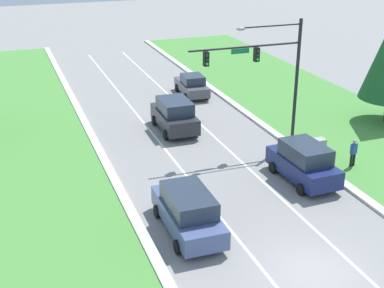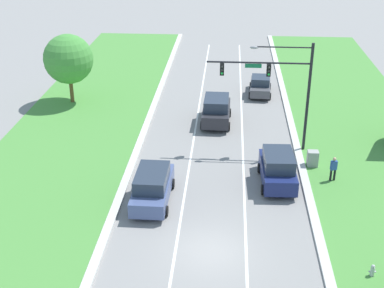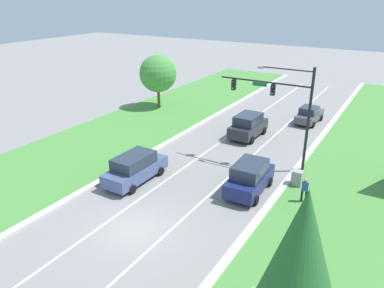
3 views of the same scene
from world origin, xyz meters
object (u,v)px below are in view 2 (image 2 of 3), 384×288
object	(u,v)px
utility_cabinet	(313,159)
fire_hydrant	(372,271)
graphite_sedan	(260,85)
slate_blue_suv	(152,186)
oak_near_left_tree	(68,59)
traffic_signal_mast	(280,81)
charcoal_suv	(216,110)
navy_suv	(278,168)
pedestrian	(333,168)

from	to	relation	value
utility_cabinet	fire_hydrant	world-z (taller)	utility_cabinet
graphite_sedan	slate_blue_suv	world-z (taller)	slate_blue_suv
oak_near_left_tree	utility_cabinet	bearing A→B (deg)	-28.92
traffic_signal_mast	charcoal_suv	bearing A→B (deg)	133.91
navy_suv	utility_cabinet	bearing A→B (deg)	42.17
graphite_sedan	traffic_signal_mast	bearing A→B (deg)	-83.94
charcoal_suv	oak_near_left_tree	xyz separation A→B (m)	(-12.55, 3.60, 2.80)
pedestrian	oak_near_left_tree	size ratio (longest dim) A/B	0.28
slate_blue_suv	oak_near_left_tree	world-z (taller)	oak_near_left_tree
graphite_sedan	slate_blue_suv	distance (m)	20.25
traffic_signal_mast	oak_near_left_tree	xyz separation A→B (m)	(-16.85, 8.07, -1.23)
traffic_signal_mast	fire_hydrant	xyz separation A→B (m)	(3.64, -13.69, -4.77)
graphite_sedan	fire_hydrant	size ratio (longest dim) A/B	6.23
graphite_sedan	oak_near_left_tree	xyz separation A→B (m)	(-16.29, -3.30, 3.05)
slate_blue_suv	utility_cabinet	bearing A→B (deg)	27.74
pedestrian	oak_near_left_tree	xyz separation A→B (m)	(-20.14, 12.51, 2.95)
utility_cabinet	oak_near_left_tree	distance (m)	22.12
traffic_signal_mast	graphite_sedan	distance (m)	12.16
utility_cabinet	pedestrian	bearing A→B (deg)	-62.64
charcoal_suv	fire_hydrant	xyz separation A→B (m)	(7.95, -18.16, -0.74)
charcoal_suv	slate_blue_suv	xyz separation A→B (m)	(-3.37, -12.06, -0.08)
pedestrian	traffic_signal_mast	bearing A→B (deg)	-71.60
traffic_signal_mast	graphite_sedan	bearing A→B (deg)	92.82
slate_blue_suv	fire_hydrant	size ratio (longest dim) A/B	7.27
traffic_signal_mast	charcoal_suv	distance (m)	7.39
navy_suv	utility_cabinet	size ratio (longest dim) A/B	4.08
traffic_signal_mast	navy_suv	xyz separation A→B (m)	(-0.21, -4.93, -4.05)
charcoal_suv	pedestrian	world-z (taller)	charcoal_suv
traffic_signal_mast	utility_cabinet	distance (m)	5.67
graphite_sedan	charcoal_suv	world-z (taller)	charcoal_suv
graphite_sedan	navy_suv	bearing A→B (deg)	-85.53
charcoal_suv	pedestrian	distance (m)	11.71
utility_cabinet	pedestrian	size ratio (longest dim) A/B	0.67
graphite_sedan	oak_near_left_tree	world-z (taller)	oak_near_left_tree
slate_blue_suv	pedestrian	bearing A→B (deg)	16.71
graphite_sedan	fire_hydrant	distance (m)	25.42
traffic_signal_mast	oak_near_left_tree	bearing A→B (deg)	154.41
utility_cabinet	fire_hydrant	xyz separation A→B (m)	(1.36, -11.19, -0.22)
pedestrian	fire_hydrant	bearing A→B (deg)	74.05
slate_blue_suv	utility_cabinet	xyz separation A→B (m)	(9.96, 5.09, -0.44)
fire_hydrant	traffic_signal_mast	bearing A→B (deg)	104.91
fire_hydrant	charcoal_suv	bearing A→B (deg)	113.63
charcoal_suv	slate_blue_suv	distance (m)	12.52
traffic_signal_mast	graphite_sedan	world-z (taller)	traffic_signal_mast
charcoal_suv	oak_near_left_tree	world-z (taller)	oak_near_left_tree
charcoal_suv	slate_blue_suv	world-z (taller)	charcoal_suv
traffic_signal_mast	navy_suv	size ratio (longest dim) A/B	1.67
navy_suv	charcoal_suv	bearing A→B (deg)	111.49
charcoal_suv	utility_cabinet	world-z (taller)	charcoal_suv
navy_suv	oak_near_left_tree	distance (m)	21.31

